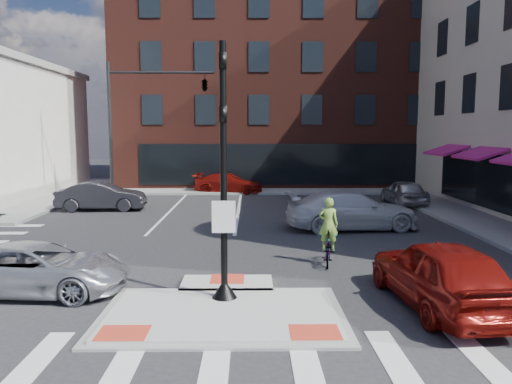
{
  "coord_description": "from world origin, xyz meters",
  "views": [
    {
      "loc": [
        0.63,
        -11.16,
        4.09
      ],
      "look_at": [
        0.81,
        5.82,
        2.0
      ],
      "focal_mm": 35.0,
      "sensor_mm": 36.0,
      "label": 1
    }
  ],
  "objects_px": {
    "white_pickup": "(352,210)",
    "bg_car_dark": "(102,196)",
    "silver_suv": "(38,268)",
    "red_sedan": "(441,273)",
    "bg_car_silver": "(404,192)",
    "bg_car_red": "(228,183)",
    "cyclist": "(328,242)"
  },
  "relations": [
    {
      "from": "white_pickup",
      "to": "bg_car_dark",
      "type": "xyz_separation_m",
      "value": [
        -11.93,
        5.15,
        -0.07
      ]
    },
    {
      "from": "silver_suv",
      "to": "red_sedan",
      "type": "xyz_separation_m",
      "value": [
        9.78,
        -1.16,
        0.18
      ]
    },
    {
      "from": "red_sedan",
      "to": "bg_car_silver",
      "type": "relative_size",
      "value": 1.15
    },
    {
      "from": "red_sedan",
      "to": "bg_car_red",
      "type": "relative_size",
      "value": 1.06
    },
    {
      "from": "white_pickup",
      "to": "bg_car_silver",
      "type": "distance_m",
      "value": 8.0
    },
    {
      "from": "red_sedan",
      "to": "cyclist",
      "type": "xyz_separation_m",
      "value": [
        -2.02,
        3.79,
        -0.11
      ]
    },
    {
      "from": "silver_suv",
      "to": "bg_car_silver",
      "type": "xyz_separation_m",
      "value": [
        13.87,
        14.92,
        0.07
      ]
    },
    {
      "from": "bg_car_silver",
      "to": "bg_car_red",
      "type": "bearing_deg",
      "value": -30.38
    },
    {
      "from": "cyclist",
      "to": "white_pickup",
      "type": "bearing_deg",
      "value": -98.41
    },
    {
      "from": "bg_car_silver",
      "to": "cyclist",
      "type": "height_order",
      "value": "cyclist"
    },
    {
      "from": "red_sedan",
      "to": "bg_car_dark",
      "type": "height_order",
      "value": "red_sedan"
    },
    {
      "from": "bg_car_dark",
      "to": "red_sedan",
      "type": "bearing_deg",
      "value": -142.99
    },
    {
      "from": "bg_car_dark",
      "to": "bg_car_silver",
      "type": "bearing_deg",
      "value": -87.19
    },
    {
      "from": "silver_suv",
      "to": "cyclist",
      "type": "bearing_deg",
      "value": -67.97
    },
    {
      "from": "silver_suv",
      "to": "bg_car_silver",
      "type": "bearing_deg",
      "value": -39.58
    },
    {
      "from": "white_pickup",
      "to": "bg_car_dark",
      "type": "bearing_deg",
      "value": 60.24
    },
    {
      "from": "silver_suv",
      "to": "bg_car_dark",
      "type": "bearing_deg",
      "value": 13.24
    },
    {
      "from": "bg_car_dark",
      "to": "bg_car_silver",
      "type": "height_order",
      "value": "bg_car_dark"
    },
    {
      "from": "red_sedan",
      "to": "bg_car_dark",
      "type": "xyz_separation_m",
      "value": [
        -12.1,
        14.45,
        -0.08
      ]
    },
    {
      "from": "bg_car_dark",
      "to": "cyclist",
      "type": "xyz_separation_m",
      "value": [
        10.08,
        -10.67,
        -0.03
      ]
    },
    {
      "from": "red_sedan",
      "to": "bg_car_silver",
      "type": "distance_m",
      "value": 16.59
    },
    {
      "from": "bg_car_silver",
      "to": "bg_car_red",
      "type": "relative_size",
      "value": 0.92
    },
    {
      "from": "white_pickup",
      "to": "bg_car_dark",
      "type": "height_order",
      "value": "white_pickup"
    },
    {
      "from": "red_sedan",
      "to": "silver_suv",
      "type": "bearing_deg",
      "value": -12.6
    },
    {
      "from": "red_sedan",
      "to": "bg_car_dark",
      "type": "bearing_deg",
      "value": -55.88
    },
    {
      "from": "white_pickup",
      "to": "cyclist",
      "type": "xyz_separation_m",
      "value": [
        -1.85,
        -5.52,
        -0.1
      ]
    },
    {
      "from": "red_sedan",
      "to": "bg_car_red",
      "type": "xyz_separation_m",
      "value": [
        -5.86,
        21.5,
        -0.16
      ]
    },
    {
      "from": "silver_suv",
      "to": "bg_car_red",
      "type": "xyz_separation_m",
      "value": [
        3.92,
        20.34,
        0.02
      ]
    },
    {
      "from": "white_pickup",
      "to": "cyclist",
      "type": "bearing_deg",
      "value": 155.0
    },
    {
      "from": "white_pickup",
      "to": "silver_suv",
      "type": "bearing_deg",
      "value": 123.84
    },
    {
      "from": "white_pickup",
      "to": "red_sedan",
      "type": "bearing_deg",
      "value": 174.61
    },
    {
      "from": "red_sedan",
      "to": "white_pickup",
      "type": "distance_m",
      "value": 9.31
    }
  ]
}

